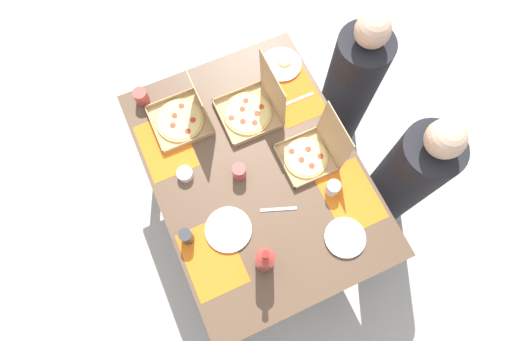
# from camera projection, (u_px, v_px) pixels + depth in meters

# --- Properties ---
(ground_plane) EXTENTS (6.00, 6.00, 0.00)m
(ground_plane) POSITION_uv_depth(u_px,v_px,m) (256.00, 207.00, 2.93)
(ground_plane) COLOR beige
(dining_table) EXTENTS (1.47, 1.08, 0.78)m
(dining_table) POSITION_uv_depth(u_px,v_px,m) (256.00, 177.00, 2.30)
(dining_table) COLOR #3F3328
(dining_table) RESTS_ON ground_plane
(placemat_near_left) EXTENTS (0.36, 0.26, 0.00)m
(placemat_near_left) POSITION_uv_depth(u_px,v_px,m) (166.00, 146.00, 2.25)
(placemat_near_left) COLOR orange
(placemat_near_left) RESTS_ON dining_table
(placemat_near_right) EXTENTS (0.36, 0.26, 0.00)m
(placemat_near_right) POSITION_uv_depth(u_px,v_px,m) (212.00, 258.00, 2.04)
(placemat_near_right) COLOR orange
(placemat_near_right) RESTS_ON dining_table
(placemat_far_left) EXTENTS (0.36, 0.26, 0.00)m
(placemat_far_left) POSITION_uv_depth(u_px,v_px,m) (294.00, 94.00, 2.35)
(placemat_far_left) COLOR orange
(placemat_far_left) RESTS_ON dining_table
(placemat_far_right) EXTENTS (0.36, 0.26, 0.00)m
(placemat_far_right) POSITION_uv_depth(u_px,v_px,m) (350.00, 196.00, 2.15)
(placemat_far_right) COLOR orange
(placemat_far_right) RESTS_ON dining_table
(pizza_box_corner_left) EXTENTS (0.30, 0.31, 0.34)m
(pizza_box_corner_left) POSITION_uv_depth(u_px,v_px,m) (184.00, 115.00, 2.25)
(pizza_box_corner_left) COLOR tan
(pizza_box_corner_left) RESTS_ON dining_table
(pizza_box_corner_right) EXTENTS (0.27, 0.29, 0.30)m
(pizza_box_corner_right) POSITION_uv_depth(u_px,v_px,m) (312.00, 153.00, 2.18)
(pizza_box_corner_right) COLOR tan
(pizza_box_corner_right) RESTS_ON dining_table
(pizza_box_center) EXTENTS (0.31, 0.31, 0.34)m
(pizza_box_center) POSITION_uv_depth(u_px,v_px,m) (253.00, 108.00, 2.27)
(pizza_box_center) COLOR tan
(pizza_box_center) RESTS_ON dining_table
(plate_far_right) EXTENTS (0.24, 0.24, 0.02)m
(plate_far_right) POSITION_uv_depth(u_px,v_px,m) (228.00, 230.00, 2.08)
(plate_far_right) COLOR white
(plate_far_right) RESTS_ON dining_table
(plate_far_left) EXTENTS (0.23, 0.23, 0.03)m
(plate_far_left) POSITION_uv_depth(u_px,v_px,m) (282.00, 64.00, 2.41)
(plate_far_left) COLOR white
(plate_far_left) RESTS_ON dining_table
(plate_middle) EXTENTS (0.21, 0.21, 0.02)m
(plate_middle) POSITION_uv_depth(u_px,v_px,m) (345.00, 238.00, 2.07)
(plate_middle) COLOR white
(plate_middle) RESTS_ON dining_table
(soda_bottle) EXTENTS (0.09, 0.09, 0.32)m
(soda_bottle) POSITION_uv_depth(u_px,v_px,m) (265.00, 260.00, 1.91)
(soda_bottle) COLOR #B2382D
(soda_bottle) RESTS_ON dining_table
(cup_spare) EXTENTS (0.07, 0.07, 0.10)m
(cup_spare) POSITION_uv_depth(u_px,v_px,m) (239.00, 172.00, 2.14)
(cup_spare) COLOR #BF4742
(cup_spare) RESTS_ON dining_table
(cup_clear_right) EXTENTS (0.07, 0.07, 0.09)m
(cup_clear_right) POSITION_uv_depth(u_px,v_px,m) (333.00, 188.00, 2.12)
(cup_clear_right) COLOR silver
(cup_clear_right) RESTS_ON dining_table
(cup_clear_left) EXTENTS (0.08, 0.08, 0.09)m
(cup_clear_left) POSITION_uv_depth(u_px,v_px,m) (141.00, 97.00, 2.30)
(cup_clear_left) COLOR #BF4742
(cup_clear_left) RESTS_ON dining_table
(cup_dark) EXTENTS (0.06, 0.06, 0.11)m
(cup_dark) POSITION_uv_depth(u_px,v_px,m) (186.00, 236.00, 2.03)
(cup_dark) COLOR #333338
(cup_dark) RESTS_ON dining_table
(condiment_bowl) EXTENTS (0.08, 0.08, 0.05)m
(condiment_bowl) POSITION_uv_depth(u_px,v_px,m) (185.00, 174.00, 2.17)
(condiment_bowl) COLOR white
(condiment_bowl) RESTS_ON dining_table
(fork_by_far_right) EXTENTS (0.08, 0.18, 0.00)m
(fork_by_far_right) POSITION_uv_depth(u_px,v_px,m) (279.00, 209.00, 2.12)
(fork_by_far_right) COLOR #B7B7BC
(fork_by_far_right) RESTS_ON dining_table
(fork_by_far_left) EXTENTS (0.02, 0.19, 0.00)m
(fork_by_far_left) POSITION_uv_depth(u_px,v_px,m) (299.00, 99.00, 2.34)
(fork_by_far_left) COLOR #B7B7BC
(fork_by_far_left) RESTS_ON dining_table
(diner_left_seat) EXTENTS (0.32, 0.32, 1.22)m
(diner_left_seat) POSITION_uv_depth(u_px,v_px,m) (349.00, 89.00, 2.63)
(diner_left_seat) COLOR black
(diner_left_seat) RESTS_ON ground_plane
(diner_right_seat) EXTENTS (0.32, 0.32, 1.22)m
(diner_right_seat) POSITION_uv_depth(u_px,v_px,m) (403.00, 179.00, 2.42)
(diner_right_seat) COLOR black
(diner_right_seat) RESTS_ON ground_plane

